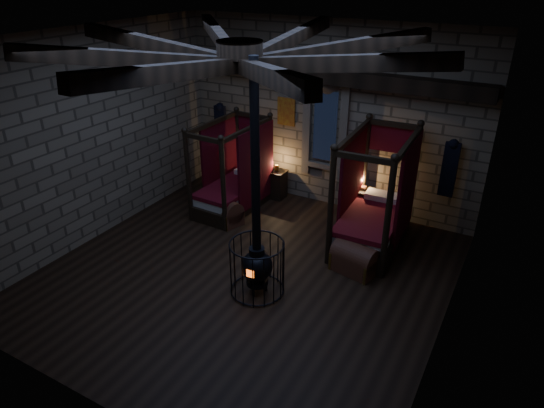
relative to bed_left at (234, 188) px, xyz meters
The scene contains 8 objects.
room 4.21m from the bed_left, 51.22° to the right, with size 7.02×7.02×4.29m.
bed_left is the anchor object (origin of this frame).
bed_right 3.35m from the bed_left, ahead, with size 1.27×2.26×2.31m.
trunk_left 0.77m from the bed_left, 73.23° to the right, with size 0.90×0.72×0.58m.
trunk_right 3.61m from the bed_left, 18.50° to the right, with size 0.90×0.67×0.60m.
nightstand_left 1.15m from the bed_left, 57.39° to the left, with size 0.45×0.43×0.86m.
nightstand_right 2.92m from the bed_left, 17.09° to the left, with size 0.47×0.45×0.82m.
stove 3.34m from the bed_left, 49.96° to the right, with size 0.96×0.96×4.05m.
Camera 1 is at (4.09, -6.33, 5.22)m, focal length 32.00 mm.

